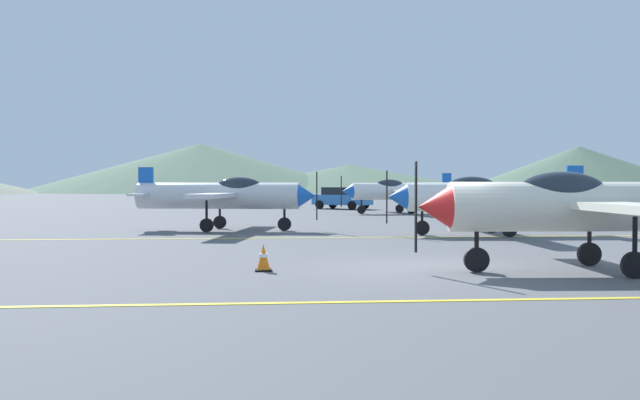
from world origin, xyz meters
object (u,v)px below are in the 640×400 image
(traffic_cone_front, at_px, (263,258))
(car_sedan, at_px, (342,198))
(airplane_near, at_px, (589,205))
(airplane_mid, at_px, (487,196))
(airplane_far, at_px, (225,195))
(airplane_back, at_px, (398,191))

(traffic_cone_front, bearing_deg, car_sedan, 80.68)
(airplane_near, relative_size, airplane_mid, 1.00)
(airplane_near, relative_size, traffic_cone_front, 14.53)
(airplane_near, relative_size, airplane_far, 1.00)
(airplane_mid, bearing_deg, car_sedan, 95.29)
(airplane_near, bearing_deg, airplane_mid, 83.03)
(car_sedan, xyz_separation_m, traffic_cone_front, (-5.86, -35.68, -0.56))
(airplane_mid, height_order, airplane_far, same)
(airplane_mid, height_order, car_sedan, airplane_mid)
(airplane_near, bearing_deg, traffic_cone_front, 174.03)
(airplane_mid, xyz_separation_m, airplane_far, (-9.78, 3.26, 0.00))
(airplane_far, bearing_deg, airplane_mid, -18.44)
(airplane_mid, height_order, traffic_cone_front, airplane_mid)
(airplane_near, height_order, airplane_mid, same)
(airplane_near, height_order, traffic_cone_front, airplane_near)
(airplane_back, bearing_deg, airplane_near, -93.16)
(airplane_near, distance_m, airplane_far, 16.18)
(airplane_mid, bearing_deg, airplane_far, 161.56)
(airplane_mid, distance_m, traffic_cone_front, 12.85)
(airplane_near, xyz_separation_m, traffic_cone_front, (-6.97, 0.73, -1.16))
(airplane_near, distance_m, traffic_cone_front, 7.10)
(airplane_back, height_order, car_sedan, airplane_back)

